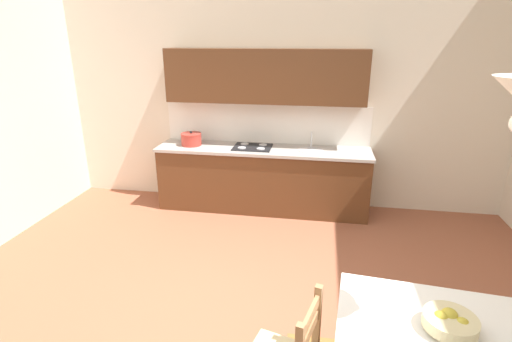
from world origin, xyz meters
The scene contains 4 objects.
ground_plane centered at (0.00, 0.00, -0.05)m, with size 6.77×6.13×0.10m, color #99563D.
wall_back centered at (0.00, 2.82, 2.06)m, with size 6.77×0.12×4.12m, color silver.
kitchen_cabinetry centered at (-0.19, 2.49, 0.86)m, with size 2.93×0.63×2.20m.
fruit_bowl centered at (1.36, -0.64, 0.81)m, with size 0.30×0.30×0.12m.
Camera 1 is at (0.57, -2.58, 2.34)m, focal length 27.03 mm.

